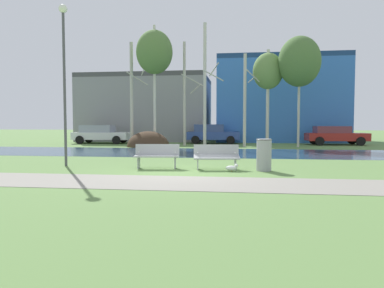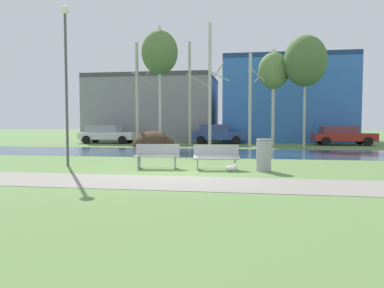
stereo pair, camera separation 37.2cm
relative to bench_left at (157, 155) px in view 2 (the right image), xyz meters
name	(u,v)px [view 2 (the right image)]	position (x,y,z in m)	size (l,w,h in m)	color
ground_plane	(212,150)	(1.08, 8.85, -0.47)	(120.00, 120.00, 0.00)	#5B7F42
paved_path_strip	(168,182)	(1.08, -3.03, -0.47)	(60.00, 2.41, 0.01)	gray
river_band	(209,153)	(1.08, 7.18, -0.47)	(80.00, 6.23, 0.01)	#284256
soil_mound	(153,147)	(-3.29, 11.67, -0.47)	(2.92, 2.75, 2.13)	#423021
bench_left	(157,155)	(0.00, 0.00, 0.00)	(1.66, 0.75, 0.87)	#9EA0A3
bench_right	(216,156)	(2.14, 0.00, 0.00)	(1.66, 0.75, 0.87)	#9EA0A3
trash_bin	(264,155)	(3.78, -0.15, 0.09)	(0.53, 0.53, 1.10)	#999B9E
seagull	(231,168)	(2.70, -0.53, -0.34)	(0.46, 0.17, 0.27)	white
streetlamp	(66,61)	(-3.61, 0.28, 3.49)	(0.32, 0.32, 6.05)	#4C4C51
birch_far_left	(138,93)	(-4.61, 12.39, 3.27)	(1.56, 2.64, 7.30)	#BCB7A8
birch_left	(160,53)	(-2.95, 12.24, 6.03)	(2.52, 2.52, 8.37)	beige
birch_center_left	(190,93)	(-0.95, 13.20, 3.27)	(1.63, 2.77, 7.40)	#BCB7A8
birch_center	(210,85)	(0.57, 12.42, 3.80)	(1.43, 2.27, 8.47)	beige
birch_center_right	(251,99)	(3.32, 12.61, 2.79)	(1.26, 2.13, 6.35)	beige
birch_right	(274,72)	(4.86, 13.16, 4.69)	(2.09, 2.09, 6.68)	beige
birch_far_right	(305,61)	(6.86, 12.46, 5.23)	(2.79, 2.79, 7.39)	#BCB7A8
parked_van_nearest_white	(107,134)	(-8.01, 15.00, 0.30)	(4.47, 2.25, 1.46)	silver
parked_sedan_second_blue	(218,134)	(0.78, 16.01, 0.32)	(4.15, 2.14, 1.51)	#2D4793
parked_hatch_third_red	(342,135)	(9.95, 15.33, 0.27)	(4.39, 2.13, 1.39)	maroon
building_grey_warehouse	(156,109)	(-5.74, 21.63, 2.51)	(11.34, 8.68, 5.97)	gray
building_blue_store	(285,101)	(6.43, 21.67, 3.17)	(10.78, 8.89, 7.28)	#3870C6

